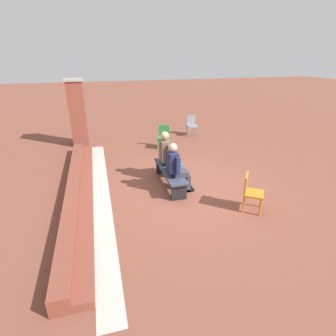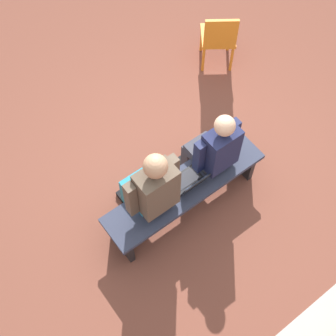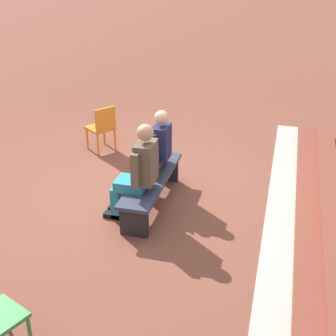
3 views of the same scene
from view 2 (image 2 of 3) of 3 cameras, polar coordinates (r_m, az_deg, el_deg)
name	(u,v)px [view 2 (image 2 of 3)]	position (r m, az deg, el deg)	size (l,w,h in m)	color
ground_plane	(186,170)	(5.34, 2.18, -0.20)	(60.00, 60.00, 0.00)	brown
bench	(185,190)	(4.81, 2.03, -2.75)	(1.80, 0.44, 0.45)	#33384C
person_student	(213,149)	(4.68, 5.49, 2.38)	(0.51, 0.65, 1.30)	#383842
person_adult	(150,188)	(4.40, -2.21, -2.41)	(0.56, 0.71, 1.38)	teal
laptop	(190,182)	(4.69, 2.67, -1.69)	(0.32, 0.29, 0.21)	black
plastic_chair_far_right	(219,37)	(6.01, 6.22, 15.63)	(0.59, 0.59, 0.84)	orange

